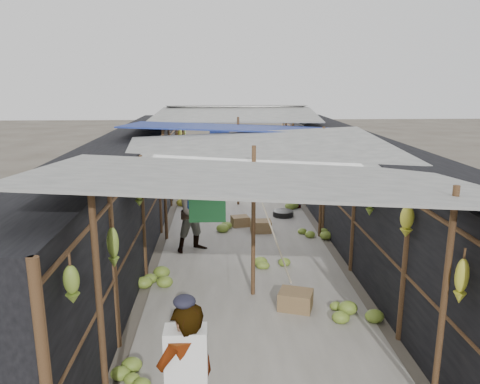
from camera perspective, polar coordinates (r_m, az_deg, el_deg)
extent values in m
cube|color=#9E998E|center=(11.52, 0.31, -4.78)|extent=(3.60, 16.00, 0.02)
cube|color=black|center=(11.41, -13.36, 0.60)|extent=(1.40, 15.00, 2.30)
cube|color=black|center=(11.67, 13.68, 0.88)|extent=(1.40, 15.00, 2.30)
cube|color=#8E6948|center=(7.80, 6.79, -13.00)|extent=(0.63, 0.57, 0.31)
cube|color=#8E6948|center=(11.42, 2.55, -4.23)|extent=(0.50, 0.40, 0.30)
cube|color=#8E6948|center=(11.86, 0.01, -3.60)|extent=(0.49, 0.43, 0.27)
cylinder|color=black|center=(12.77, 5.27, -2.66)|extent=(0.56, 0.56, 0.17)
imported|color=white|center=(4.83, -6.50, -21.98)|extent=(0.72, 0.64, 1.64)
imported|color=#212EA8|center=(10.03, -5.46, -2.42)|extent=(1.07, 0.99, 1.76)
imported|color=#49453F|center=(13.55, 7.06, -0.05)|extent=(0.63, 0.70, 0.94)
cylinder|color=brown|center=(5.15, -16.70, -13.91)|extent=(0.07, 0.07, 2.60)
cylinder|color=brown|center=(5.53, 23.57, -12.52)|extent=(0.07, 0.07, 2.60)
cylinder|color=brown|center=(7.80, 1.64, -3.82)|extent=(0.07, 0.07, 2.60)
cylinder|color=brown|center=(10.76, -9.16, 0.85)|extent=(0.07, 0.07, 2.60)
cylinder|color=brown|center=(10.94, 9.91, 1.04)|extent=(0.07, 0.07, 2.60)
cylinder|color=brown|center=(13.64, -0.22, 3.69)|extent=(0.07, 0.07, 2.60)
cylinder|color=brown|center=(16.64, -6.89, 5.37)|extent=(0.07, 0.07, 2.60)
cylinder|color=brown|center=(16.76, 5.53, 5.46)|extent=(0.07, 0.07, 2.60)
cube|color=#9B9B96|center=(5.57, 3.25, 1.87)|extent=(5.21, 3.19, 0.52)
cube|color=#9B9B96|center=(8.76, 2.42, 5.13)|extent=(5.23, 3.73, 0.50)
cube|color=navy|center=(12.00, -0.40, 7.88)|extent=(5.40, 3.60, 0.41)
cube|color=#9B9B96|center=(15.28, -0.51, 9.46)|extent=(5.37, 3.66, 0.27)
cube|color=#9B9B96|center=(17.67, -0.48, 10.33)|extent=(5.00, 1.99, 0.24)
cylinder|color=brown|center=(11.13, -10.05, 5.17)|extent=(0.06, 15.00, 0.06)
cylinder|color=brown|center=(11.34, 10.52, 5.29)|extent=(0.06, 15.00, 0.06)
cylinder|color=gray|center=(11.06, 0.33, 5.32)|extent=(0.02, 15.00, 0.02)
cube|color=#1A19A2|center=(11.20, -1.71, 3.86)|extent=(0.70, 0.03, 0.60)
cube|color=#26743B|center=(7.61, -4.02, -1.17)|extent=(0.60, 0.03, 0.70)
cube|color=navy|center=(15.57, -2.51, 6.57)|extent=(0.65, 0.03, 0.60)
cube|color=#1B28B1|center=(9.99, 0.99, 2.55)|extent=(0.55, 0.03, 0.65)
ellipsoid|color=olive|center=(4.47, -19.83, -10.57)|extent=(0.14, 0.12, 0.37)
ellipsoid|color=olive|center=(6.01, -15.21, -6.58)|extent=(0.15, 0.13, 0.53)
ellipsoid|color=olive|center=(7.82, -12.24, -0.25)|extent=(0.15, 0.13, 0.42)
ellipsoid|color=olive|center=(8.73, -11.23, 0.60)|extent=(0.15, 0.13, 0.44)
ellipsoid|color=gold|center=(10.16, -10.02, 2.20)|extent=(0.20, 0.17, 0.57)
ellipsoid|color=olive|center=(12.20, -8.79, 3.30)|extent=(0.18, 0.15, 0.54)
ellipsoid|color=olive|center=(13.04, -8.42, 4.51)|extent=(0.17, 0.15, 0.35)
ellipsoid|color=olive|center=(14.50, -7.85, 5.77)|extent=(0.14, 0.12, 0.53)
ellipsoid|color=gold|center=(16.12, -7.35, 7.00)|extent=(0.15, 0.12, 0.36)
ellipsoid|color=olive|center=(17.69, -6.93, 7.02)|extent=(0.20, 0.17, 0.54)
ellipsoid|color=gold|center=(5.32, 25.37, -9.82)|extent=(0.14, 0.12, 0.49)
ellipsoid|color=gold|center=(6.48, 19.68, -3.40)|extent=(0.18, 0.15, 0.44)
ellipsoid|color=olive|center=(7.85, 15.60, -1.09)|extent=(0.15, 0.13, 0.50)
ellipsoid|color=olive|center=(8.90, 13.39, 0.78)|extent=(0.15, 0.12, 0.49)
ellipsoid|color=olive|center=(10.62, 10.74, 3.35)|extent=(0.17, 0.15, 0.41)
ellipsoid|color=olive|center=(12.24, 8.95, 3.86)|extent=(0.20, 0.17, 0.58)
ellipsoid|color=olive|center=(13.61, 7.78, 5.77)|extent=(0.16, 0.14, 0.38)
ellipsoid|color=olive|center=(14.87, 6.89, 6.44)|extent=(0.18, 0.15, 0.44)
ellipsoid|color=gold|center=(16.76, 5.81, 6.25)|extent=(0.18, 0.16, 0.59)
ellipsoid|color=olive|center=(18.40, 5.06, 6.76)|extent=(0.18, 0.15, 0.58)
ellipsoid|color=olive|center=(6.29, -12.48, -20.78)|extent=(0.45, 0.38, 0.22)
ellipsoid|color=olive|center=(11.29, 8.91, -4.55)|extent=(0.63, 0.54, 0.32)
ellipsoid|color=olive|center=(8.78, -9.69, -9.89)|extent=(0.67, 0.57, 0.33)
ellipsoid|color=olive|center=(13.51, 5.89, -1.46)|extent=(0.62, 0.53, 0.31)
ellipsoid|color=olive|center=(7.78, 13.87, -13.37)|extent=(0.64, 0.54, 0.32)
ellipsoid|color=olive|center=(11.61, -1.29, -4.10)|extent=(0.46, 0.39, 0.23)
ellipsoid|color=gold|center=(13.96, -6.24, -0.99)|extent=(0.60, 0.51, 0.30)
ellipsoid|color=gold|center=(15.61, -6.74, 0.46)|extent=(0.52, 0.44, 0.26)
ellipsoid|color=olive|center=(9.54, 4.07, -7.95)|extent=(0.55, 0.47, 0.28)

